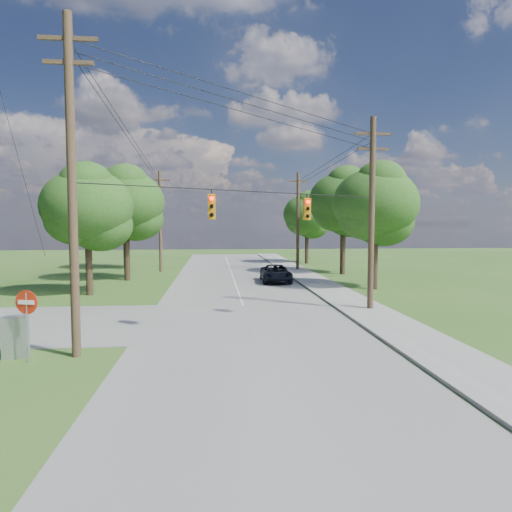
{
  "coord_description": "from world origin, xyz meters",
  "views": [
    {
      "loc": [
        0.36,
        -16.21,
        4.75
      ],
      "look_at": [
        2.3,
        5.0,
        3.26
      ],
      "focal_mm": 32.0,
      "sensor_mm": 36.0,
      "label": 1
    }
  ],
  "objects": [
    {
      "name": "pole_sw",
      "position": [
        -4.6,
        0.4,
        6.23
      ],
      "size": [
        2.0,
        0.32,
        12.0
      ],
      "color": "#4D3927",
      "rests_on": "ground"
    },
    {
      "name": "tree_e_near",
      "position": [
        12.0,
        16.0,
        6.25
      ],
      "size": [
        6.2,
        6.2,
        8.81
      ],
      "color": "#3F2C1F",
      "rests_on": "ground"
    },
    {
      "name": "traffic_signals",
      "position": [
        2.55,
        4.43,
        5.5
      ],
      "size": [
        4.91,
        3.27,
        1.05
      ],
      "color": "orange",
      "rests_on": "ground"
    },
    {
      "name": "control_cabinet",
      "position": [
        -6.73,
        0.49,
        0.74
      ],
      "size": [
        0.9,
        0.72,
        1.47
      ],
      "primitive_type": "cube",
      "rotation": [
        0.0,
        0.0,
        0.17
      ],
      "color": "#94969A",
      "rests_on": "ground"
    },
    {
      "name": "pole_ne",
      "position": [
        8.9,
        8.0,
        5.47
      ],
      "size": [
        2.0,
        0.32,
        10.5
      ],
      "color": "#4D3927",
      "rests_on": "ground"
    },
    {
      "name": "power_lines",
      "position": [
        1.5,
        11.54,
        9.15
      ],
      "size": [
        13.93,
        29.62,
        4.93
      ],
      "color": "black",
      "rests_on": "ground"
    },
    {
      "name": "pole_north_w",
      "position": [
        -5.0,
        30.0,
        5.13
      ],
      "size": [
        2.0,
        0.32,
        10.0
      ],
      "color": "#4D3927",
      "rests_on": "ground"
    },
    {
      "name": "sidewalk_east",
      "position": [
        8.7,
        5.0,
        0.06
      ],
      "size": [
        2.6,
        100.0,
        0.12
      ],
      "primitive_type": "cube",
      "color": "#A19D97",
      "rests_on": "ground"
    },
    {
      "name": "tree_w_near",
      "position": [
        -8.0,
        15.0,
        5.92
      ],
      "size": [
        6.0,
        6.0,
        8.4
      ],
      "color": "#3F2C1F",
      "rests_on": "ground"
    },
    {
      "name": "tree_e_far",
      "position": [
        11.5,
        38.0,
        5.92
      ],
      "size": [
        5.8,
        5.8,
        8.32
      ],
      "color": "#3F2C1F",
      "rests_on": "ground"
    },
    {
      "name": "pole_north_e",
      "position": [
        8.9,
        30.0,
        5.13
      ],
      "size": [
        2.0,
        0.32,
        10.0
      ],
      "color": "#4D3927",
      "rests_on": "ground"
    },
    {
      "name": "do_not_enter_sign",
      "position": [
        -6.03,
        -0.21,
        1.82
      ],
      "size": [
        0.81,
        0.26,
        2.51
      ],
      "rotation": [
        0.0,
        0.0,
        -0.28
      ],
      "color": "#94969A",
      "rests_on": "ground"
    },
    {
      "name": "tree_w_mid",
      "position": [
        -7.0,
        23.0,
        6.58
      ],
      "size": [
        6.4,
        6.4,
        9.22
      ],
      "color": "#3F2C1F",
      "rests_on": "ground"
    },
    {
      "name": "ground",
      "position": [
        0.0,
        0.0,
        0.0
      ],
      "size": [
        140.0,
        140.0,
        0.0
      ],
      "primitive_type": "plane",
      "color": "#315B1E",
      "rests_on": "ground"
    },
    {
      "name": "main_road",
      "position": [
        2.0,
        5.0,
        0.01
      ],
      "size": [
        10.0,
        100.0,
        0.03
      ],
      "primitive_type": "cube",
      "color": "gray",
      "rests_on": "ground"
    },
    {
      "name": "car_main_north",
      "position": [
        5.34,
        20.48,
        0.73
      ],
      "size": [
        2.46,
        5.1,
        1.4
      ],
      "primitive_type": "imported",
      "rotation": [
        0.0,
        0.0,
        -0.03
      ],
      "color": "black",
      "rests_on": "main_road"
    },
    {
      "name": "tree_w_far",
      "position": [
        -9.0,
        33.0,
        6.25
      ],
      "size": [
        6.0,
        6.0,
        8.73
      ],
      "color": "#3F2C1F",
      "rests_on": "ground"
    },
    {
      "name": "tree_e_mid",
      "position": [
        12.5,
        26.0,
        6.91
      ],
      "size": [
        6.6,
        6.6,
        9.64
      ],
      "color": "#3F2C1F",
      "rests_on": "ground"
    }
  ]
}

